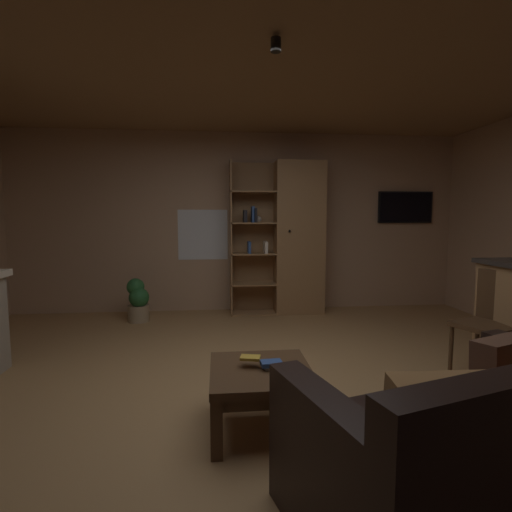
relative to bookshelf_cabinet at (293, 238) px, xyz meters
name	(u,v)px	position (x,y,z in m)	size (l,w,h in m)	color
floor	(261,397)	(-0.75, -2.61, -1.09)	(6.53, 5.70, 0.02)	#A37A4C
wall_back	(240,223)	(-0.75, 0.27, 0.22)	(6.65, 0.06, 2.60)	tan
ceiling	(262,43)	(-0.75, -2.61, 1.53)	(6.53, 5.70, 0.02)	#8E6B47
window_pane_back	(203,235)	(-1.29, 0.24, 0.05)	(0.72, 0.01, 0.73)	white
bookshelf_cabinet	(293,238)	(0.00, 0.00, 0.00)	(1.33, 0.41, 2.16)	#997047
leather_couch	(476,452)	(0.09, -3.91, -0.76)	(1.76, 1.27, 0.84)	black
coffee_table	(261,381)	(-0.80, -3.07, -0.75)	(0.65, 0.67, 0.40)	#4C331E
table_book_0	(271,366)	(-0.74, -3.06, -0.66)	(0.10, 0.09, 0.02)	beige
table_book_1	(271,363)	(-0.74, -3.08, -0.64)	(0.14, 0.09, 0.03)	#2D4C8C
table_book_2	(250,358)	(-0.87, -3.02, -0.61)	(0.13, 0.08, 0.02)	gold
dining_chair	(492,317)	(1.26, -2.44, -0.55)	(0.55, 0.55, 0.92)	#4C331E
potted_floor_plant	(138,300)	(-2.13, -0.31, -0.79)	(0.30, 0.30, 0.57)	#9E896B
wall_mounted_tv	(405,207)	(1.78, 0.21, 0.45)	(0.84, 0.06, 0.47)	black
track_light_spot_1	(276,45)	(-0.67, -2.77, 1.45)	(0.07, 0.07, 0.09)	black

